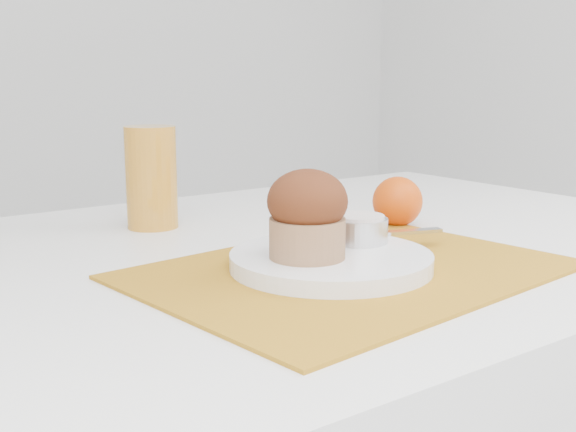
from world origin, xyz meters
TOP-DOWN VIEW (x-y plane):
  - placemat at (-0.04, -0.09)m, footprint 0.49×0.38m
  - plate at (-0.05, -0.08)m, footprint 0.23×0.23m
  - ramekin at (0.00, -0.06)m, footprint 0.08×0.08m
  - cream at (0.00, -0.06)m, footprint 0.06×0.06m
  - raspberry_near at (-0.03, -0.03)m, footprint 0.02×0.02m
  - raspberry_far at (-0.03, -0.05)m, footprint 0.02×0.02m
  - butter_knife at (0.04, -0.05)m, footprint 0.17×0.07m
  - orange at (0.18, 0.05)m, footprint 0.07×0.07m
  - juice_glass at (-0.11, 0.25)m, footprint 0.09×0.09m
  - muffin at (-0.09, -0.08)m, footprint 0.10×0.10m

SIDE VIEW (x-z plane):
  - placemat at x=-0.04m, z-range 0.75..0.75m
  - plate at x=-0.05m, z-range 0.75..0.77m
  - butter_knife at x=0.04m, z-range 0.77..0.78m
  - raspberry_near at x=-0.03m, z-range 0.77..0.79m
  - raspberry_far at x=-0.03m, z-range 0.77..0.79m
  - orange at x=0.18m, z-range 0.75..0.82m
  - ramekin at x=0.00m, z-range 0.77..0.80m
  - cream at x=0.00m, z-range 0.80..0.80m
  - muffin at x=-0.09m, z-range 0.77..0.87m
  - juice_glass at x=-0.11m, z-range 0.75..0.89m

